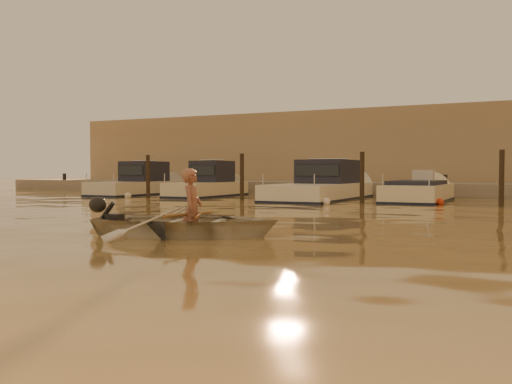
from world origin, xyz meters
The scene contains 20 objects.
ground_plane centered at (0.00, 0.00, 0.00)m, with size 160.00×160.00×0.00m, color olive.
dinghy centered at (-0.12, 1.38, 0.25)m, with size 2.55×3.57×0.74m, color silver.
person centered at (-0.03, 1.41, 0.50)m, with size 0.59×0.38×1.61m, color #9A5F4D.
outboard_motor centered at (-1.55, 0.93, 0.28)m, with size 0.90×0.40×0.70m, color black, non-canonical shape.
oar_port centered at (0.11, 1.46, 0.42)m, with size 0.06×0.06×2.10m, color brown.
oar_starboard centered at (-0.08, 1.40, 0.42)m, with size 0.06×0.06×2.10m, color brown.
moored_boat_0 centered at (-12.86, 16.00, 0.62)m, with size 2.10×6.73×1.75m, color silver, non-canonical shape.
moored_boat_1 centered at (-8.61, 16.00, 0.62)m, with size 1.93×5.87×1.75m, color beige, non-canonical shape.
moored_boat_2 centered at (-2.63, 16.00, 0.62)m, with size 2.67×8.81×1.75m, color white, non-canonical shape.
moored_boat_3 centered at (1.55, 16.00, 0.22)m, with size 2.12×6.10×0.95m, color #EFE7C8, non-canonical shape.
piling_0 centered at (-10.50, 13.80, 0.90)m, with size 0.18×0.18×2.20m, color #2D2319.
piling_1 centered at (-5.50, 13.80, 0.90)m, with size 0.18×0.18×2.20m, color #2D2319.
piling_2 centered at (-0.20, 13.80, 0.90)m, with size 0.18×0.18×2.20m, color #2D2319.
piling_3 centered at (4.80, 13.80, 0.90)m, with size 0.18×0.18×2.20m, color #2D2319.
fender_a centered at (-11.02, 12.97, 0.10)m, with size 0.30×0.30×0.30m, color silver.
fender_b centered at (-7.97, 13.56, 0.10)m, with size 0.30×0.30×0.30m, color #C67E17.
fender_c centered at (-1.15, 12.35, 0.10)m, with size 0.30×0.30×0.30m, color white.
fender_d centered at (2.71, 13.94, 0.10)m, with size 0.30×0.30×0.30m, color red.
quay centered at (0.00, 21.50, 0.15)m, with size 52.00×4.00×1.00m, color gray.
waterfront_building centered at (0.00, 27.00, 2.40)m, with size 46.00×7.00×4.80m, color #9E8466.
Camera 1 is at (6.00, -7.89, 1.27)m, focal length 40.00 mm.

